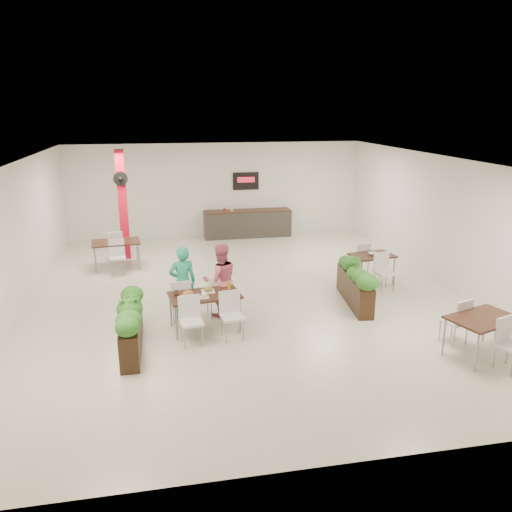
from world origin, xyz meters
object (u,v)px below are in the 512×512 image
Objects in this scene: planter_left at (131,322)px; side_table_a at (116,245)px; red_column at (123,204)px; service_counter at (247,223)px; planter_right at (355,282)px; side_table_b at (372,260)px; side_table_c at (483,324)px; main_table at (204,300)px; diner_man at (183,283)px; diner_woman at (221,280)px.

planter_left is 5.22m from side_table_a.
red_column is 6.15m from planter_left.
planter_right is at bearing -78.32° from service_counter.
side_table_c is at bearing -93.58° from side_table_b.
diner_man is (-0.39, 0.66, 0.16)m from main_table.
planter_right is 1.27× the size of side_table_a.
diner_man is 5.02m from side_table_b.
service_counter is at bearing 101.68° from planter_right.
service_counter is at bearing 88.03° from side_table_c.
diner_man is at bearing 50.82° from planter_left.
side_table_a is at bearing -74.70° from diner_man.
main_table and side_table_c have the same top height.
planter_right is 6.75m from side_table_a.
diner_man is at bearing -73.64° from side_table_a.
diner_man is at bearing 120.79° from main_table.
diner_man is at bearing -172.89° from side_table_b.
diner_woman is 4.26m from side_table_b.
side_table_c is at bearing -74.23° from service_counter.
diner_man is 0.96× the size of side_table_a.
side_table_b is (4.84, 1.35, -0.18)m from diner_man.
planter_right is at bearing 15.41° from planter_left.
planter_left is (-1.42, -0.60, -0.11)m from main_table.
service_counter is at bearing -112.44° from diner_woman.
side_table_a is (-0.64, 5.18, 0.11)m from planter_left.
red_column is at bearing -72.43° from diner_woman.
diner_woman is 0.76× the size of planter_left.
diner_man reaches higher than side_table_b.
side_table_b is (6.30, -3.43, -1.02)m from red_column.
side_table_c is at bearing -23.41° from main_table.
service_counter is 6.68m from planter_right.
red_column is 7.20m from planter_right.
planter_right is at bearing 173.66° from diner_man.
service_counter is at bearing 25.00° from red_column.
side_table_c is (6.21, -1.47, 0.10)m from planter_left.
planter_right reaches higher than planter_left.
side_table_a is at bearing 97.08° from planter_left.
red_column reaches higher than diner_woman.
diner_woman reaches higher than diner_man.
diner_man is 0.95× the size of side_table_b.
planter_right is at bearing -41.22° from side_table_a.
planter_left is (-1.83, -1.26, -0.27)m from diner_woman.
planter_right reaches higher than main_table.
diner_woman reaches higher than planter_right.
planter_left is (-3.56, -7.90, 0.04)m from service_counter.
service_counter is 1.81× the size of side_table_a.
main_table is 1.54m from planter_left.
red_column is 5.06m from diner_man.
diner_man reaches higher than planter_left.
planter_right is (5.35, -4.68, -1.13)m from red_column.
service_counter is at bearing 105.05° from side_table_b.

